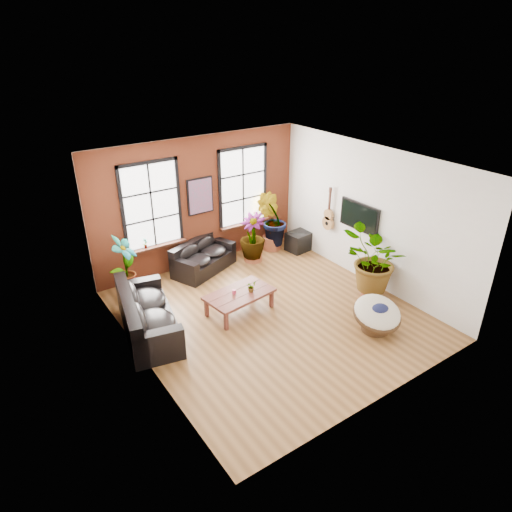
{
  "coord_description": "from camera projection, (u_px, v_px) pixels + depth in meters",
  "views": [
    {
      "loc": [
        -5.25,
        -7.04,
        5.87
      ],
      "look_at": [
        0.0,
        0.6,
        1.25
      ],
      "focal_mm": 32.0,
      "sensor_mm": 36.0,
      "label": 1
    }
  ],
  "objects": [
    {
      "name": "papasan_chair",
      "position": [
        377.0,
        314.0,
        9.75
      ],
      "size": [
        1.27,
        1.28,
        0.78
      ],
      "rotation": [
        0.0,
        0.0,
        -0.25
      ],
      "color": "#432C18",
      "rests_on": "ground"
    },
    {
      "name": "room",
      "position": [
        268.0,
        243.0,
        9.8
      ],
      "size": [
        6.04,
        6.54,
        3.54
      ],
      "color": "brown",
      "rests_on": "ground"
    },
    {
      "name": "tv_wall_unit",
      "position": [
        350.0,
        217.0,
        11.71
      ],
      "size": [
        0.13,
        1.86,
        1.2
      ],
      "color": "black",
      "rests_on": "room"
    },
    {
      "name": "media_box",
      "position": [
        299.0,
        241.0,
        13.4
      ],
      "size": [
        0.72,
        0.62,
        0.55
      ],
      "rotation": [
        0.0,
        0.0,
        0.11
      ],
      "color": "black",
      "rests_on": "ground"
    },
    {
      "name": "pot_mid",
      "position": [
        253.0,
        254.0,
        12.84
      ],
      "size": [
        0.52,
        0.52,
        0.37
      ],
      "rotation": [
        0.0,
        0.0,
        0.01
      ],
      "color": "brown",
      "rests_on": "ground"
    },
    {
      "name": "sill_plant_left",
      "position": [
        145.0,
        243.0,
        11.48
      ],
      "size": [
        0.17,
        0.17,
        0.27
      ],
      "primitive_type": "imported",
      "rotation": [
        0.0,
        0.0,
        0.79
      ],
      "color": "#184011",
      "rests_on": "room"
    },
    {
      "name": "floor_plant_mid",
      "position": [
        253.0,
        236.0,
        12.54
      ],
      "size": [
        0.94,
        0.94,
        1.26
      ],
      "primitive_type": "imported",
      "rotation": [
        0.0,
        0.0,
        5.17
      ],
      "color": "#184011",
      "rests_on": "ground"
    },
    {
      "name": "sofa_left",
      "position": [
        145.0,
        316.0,
        9.65
      ],
      "size": [
        1.48,
        2.56,
        0.95
      ],
      "rotation": [
        0.0,
        0.0,
        1.36
      ],
      "color": "black",
      "rests_on": "ground"
    },
    {
      "name": "sofa_back",
      "position": [
        202.0,
        257.0,
        12.25
      ],
      "size": [
        1.97,
        1.47,
        0.82
      ],
      "rotation": [
        0.0,
        0.0,
        0.39
      ],
      "color": "black",
      "rests_on": "ground"
    },
    {
      "name": "sill_plant_right",
      "position": [
        255.0,
        216.0,
        13.18
      ],
      "size": [
        0.19,
        0.19,
        0.27
      ],
      "primitive_type": "imported",
      "rotation": [
        0.0,
        0.0,
        3.49
      ],
      "color": "#184011",
      "rests_on": "room"
    },
    {
      "name": "floor_plant_back_left",
      "position": [
        125.0,
        264.0,
        10.83
      ],
      "size": [
        0.9,
        0.91,
        1.45
      ],
      "primitive_type": "imported",
      "rotation": [
        0.0,
        0.0,
        0.81
      ],
      "color": "#184011",
      "rests_on": "ground"
    },
    {
      "name": "pot_back_left",
      "position": [
        129.0,
        289.0,
        11.16
      ],
      "size": [
        0.5,
        0.5,
        0.35
      ],
      "rotation": [
        0.0,
        0.0,
        0.06
      ],
      "color": "brown",
      "rests_on": "ground"
    },
    {
      "name": "poster",
      "position": [
        200.0,
        196.0,
        11.95
      ],
      "size": [
        0.74,
        0.06,
        0.98
      ],
      "color": "black",
      "rests_on": "room"
    },
    {
      "name": "floor_plant_back_right",
      "position": [
        272.0,
        220.0,
        13.19
      ],
      "size": [
        1.09,
        1.07,
        1.55
      ],
      "primitive_type": "imported",
      "rotation": [
        0.0,
        0.0,
        2.45
      ],
      "color": "#184011",
      "rests_on": "ground"
    },
    {
      "name": "coffee_table",
      "position": [
        239.0,
        295.0,
        10.39
      ],
      "size": [
        1.64,
        1.08,
        0.59
      ],
      "rotation": [
        0.0,
        0.0,
        0.13
      ],
      "color": "#5A2920",
      "rests_on": "ground"
    },
    {
      "name": "table_plant",
      "position": [
        251.0,
        287.0,
        10.37
      ],
      "size": [
        0.28,
        0.26,
        0.25
      ],
      "primitive_type": "imported",
      "rotation": [
        0.0,
        0.0,
        0.35
      ],
      "color": "#184011",
      "rests_on": "coffee_table"
    },
    {
      "name": "pot_right_wall",
      "position": [
        372.0,
        290.0,
        11.1
      ],
      "size": [
        0.58,
        0.58,
        0.36
      ],
      "rotation": [
        0.0,
        0.0,
        0.2
      ],
      "color": "brown",
      "rests_on": "ground"
    },
    {
      "name": "floor_plant_right_wall",
      "position": [
        374.0,
        262.0,
        10.73
      ],
      "size": [
        1.59,
        1.42,
        1.61
      ],
      "primitive_type": "imported",
      "rotation": [
        0.0,
        0.0,
        3.26
      ],
      "color": "#184011",
      "rests_on": "ground"
    },
    {
      "name": "pot_back_right",
      "position": [
        272.0,
        242.0,
        13.52
      ],
      "size": [
        0.7,
        0.7,
        0.4
      ],
      "rotation": [
        0.0,
        0.0,
        -0.36
      ],
      "color": "brown",
      "rests_on": "ground"
    }
  ]
}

